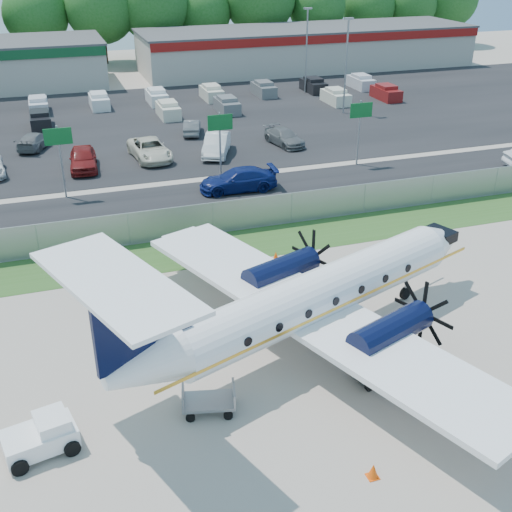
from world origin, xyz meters
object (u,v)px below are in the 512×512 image
object	(u,v)px
pushback_tug	(43,435)
aircraft	(313,297)
baggage_cart_far	(378,368)
baggage_cart_near	(209,400)

from	to	relation	value
pushback_tug	aircraft	bearing A→B (deg)	14.40
aircraft	pushback_tug	distance (m)	11.77
baggage_cart_far	pushback_tug	bearing A→B (deg)	179.57
aircraft	baggage_cart_near	xyz separation A→B (m)	(-5.31, -2.75, -1.97)
aircraft	baggage_cart_near	world-z (taller)	aircraft
pushback_tug	baggage_cart_far	world-z (taller)	pushback_tug
aircraft	baggage_cart_near	distance (m)	6.30
aircraft	baggage_cart_near	bearing A→B (deg)	-152.64
baggage_cart_far	aircraft	bearing A→B (deg)	119.23
pushback_tug	baggage_cart_near	distance (m)	5.95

